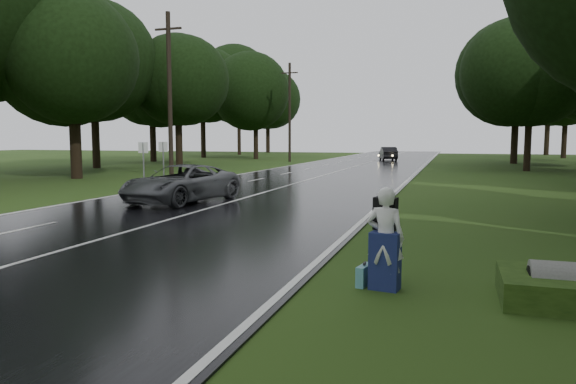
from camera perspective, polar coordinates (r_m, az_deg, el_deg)
name	(u,v)px	position (r m, az deg, el deg)	size (l,w,h in m)	color
ground	(60,253)	(12.98, -23.58, -6.07)	(160.00, 160.00, 0.00)	#274113
road	(303,181)	(30.80, 1.70, 1.17)	(12.00, 140.00, 0.04)	black
lane_center	(303,181)	(30.80, 1.70, 1.21)	(0.12, 140.00, 0.01)	silver
grey_car	(181,183)	(21.13, -11.55, 0.92)	(2.46, 5.34, 1.48)	#525457
far_car	(388,154)	(59.96, 10.85, 4.13)	(1.59, 4.55, 1.50)	black
hitchhiker	(385,242)	(9.10, 10.56, -5.37)	(0.70, 0.65, 1.77)	silver
suitcase	(364,275)	(9.41, 8.33, -8.95)	(0.15, 0.51, 0.36)	teal
culvert	(574,304)	(9.47, 28.73, -10.68)	(0.66, 0.66, 1.33)	slate
utility_pole_mid	(172,179)	(33.71, -12.56, 1.41)	(1.80, 0.28, 10.23)	black
utility_pole_far	(290,162)	(56.41, 0.18, 3.33)	(1.80, 0.28, 10.46)	black
road_sign_a	(144,187)	(28.74, -15.39, 0.57)	(0.56, 0.10, 2.34)	white
road_sign_b	(164,183)	(30.41, -13.36, 0.91)	(0.56, 0.10, 2.35)	white
tree_left_d	(77,179)	(35.81, -22.00, 1.37)	(8.42, 8.42, 13.15)	black
tree_left_e	(179,166)	(48.16, -11.74, 2.75)	(8.82, 8.82, 13.79)	black
tree_left_f	(256,159)	(63.84, -3.51, 3.62)	(8.78, 8.78, 13.73)	black
tree_right_e	(526,171)	(44.62, 24.54, 2.09)	(8.63, 8.63, 13.48)	black
tree_right_f	(513,164)	(56.85, 23.35, 2.86)	(9.45, 9.45, 14.76)	black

